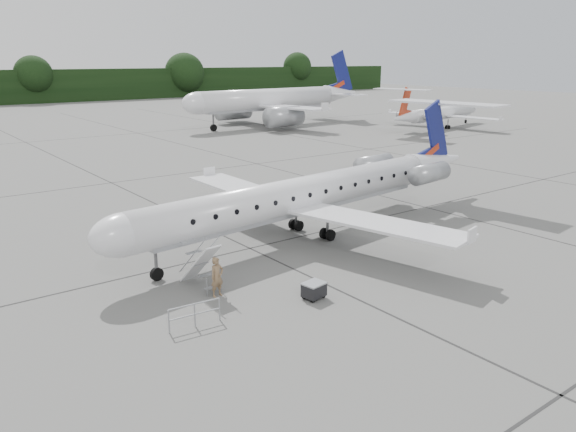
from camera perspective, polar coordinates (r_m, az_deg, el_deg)
ground at (r=31.53m, az=13.19°, el=-4.24°), size 320.00×320.00×0.00m
main_regional_jet at (r=33.19m, az=1.18°, el=3.90°), size 31.36×24.14×7.49m
airstair at (r=26.82m, az=-8.92°, el=-4.91°), size 1.10×2.42×2.35m
passenger at (r=25.90m, az=-7.22°, el=-6.16°), size 0.74×0.54×1.88m
safety_railing at (r=23.38m, az=-9.45°, el=-9.93°), size 2.20×0.28×1.00m
baggage_cart at (r=25.67m, az=2.65°, el=-7.52°), size 1.06×0.91×0.83m
bg_narrowbody at (r=91.50m, az=-2.10°, el=12.79°), size 34.11×25.40×11.81m
bg_regional_right at (r=92.65m, az=15.62°, el=10.67°), size 28.64×23.22×6.65m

